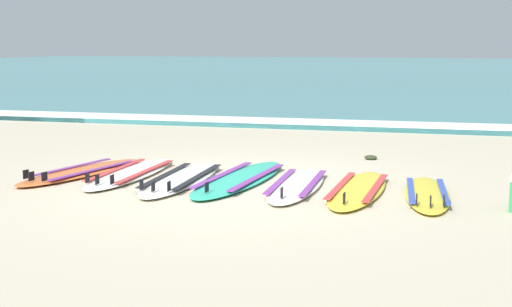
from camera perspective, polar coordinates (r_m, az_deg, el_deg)
name	(u,v)px	position (r m, az deg, el deg)	size (l,w,h in m)	color
ground_plane	(232,186)	(8.51, -1.99, -2.66)	(80.00, 80.00, 0.00)	#C1B599
sea	(398,70)	(43.69, 11.44, 6.71)	(80.00, 60.00, 0.10)	teal
wave_foam_strip	(316,124)	(14.43, 4.93, 2.38)	(80.00, 1.07, 0.11)	white
surfboard_0	(81,172)	(9.52, -14.01, -1.45)	(1.08, 2.31, 0.18)	orange
surfboard_1	(131,173)	(9.29, -10.13, -1.58)	(0.62, 2.37, 0.18)	silver
surfboard_2	(182,179)	(8.83, -6.06, -2.04)	(0.63, 2.42, 0.18)	silver
surfboard_3	(240,179)	(8.78, -1.31, -2.05)	(0.91, 2.65, 0.18)	#2DB793
surfboard_4	(297,185)	(8.42, 3.34, -2.56)	(0.57, 2.24, 0.18)	silver
surfboard_5	(358,189)	(8.23, 8.29, -2.91)	(0.69, 2.31, 0.18)	yellow
surfboard_6	(427,194)	(8.14, 13.73, -3.21)	(0.61, 2.01, 0.18)	yellow
seaweed_clump_near_shoreline	(371,157)	(10.54, 9.31, -0.32)	(0.19, 0.15, 0.07)	#2D381E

